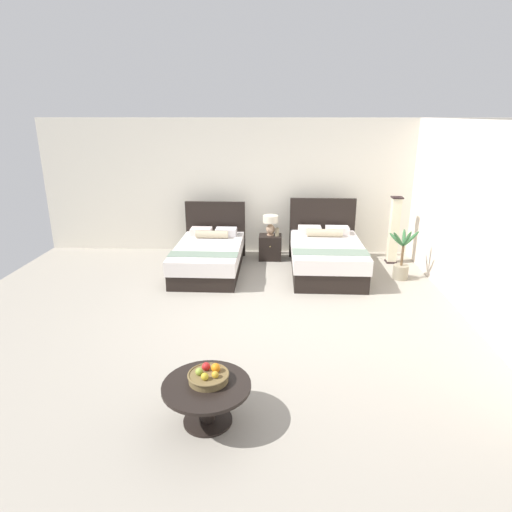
{
  "coord_description": "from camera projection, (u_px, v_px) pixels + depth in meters",
  "views": [
    {
      "loc": [
        0.17,
        -5.83,
        2.88
      ],
      "look_at": [
        -0.14,
        0.57,
        0.77
      ],
      "focal_mm": 30.49,
      "sensor_mm": 36.0,
      "label": 1
    }
  ],
  "objects": [
    {
      "name": "floor_lamp_corner",
      "position": [
        394.0,
        230.0,
        8.63
      ],
      "size": [
        0.21,
        0.21,
        1.34
      ],
      "color": "black",
      "rests_on": "ground"
    },
    {
      "name": "wall_side_right",
      "position": [
        476.0,
        222.0,
        6.24
      ],
      "size": [
        0.12,
        5.91,
        2.8
      ],
      "primitive_type": "cube",
      "color": "silver",
      "rests_on": "ground"
    },
    {
      "name": "potted_palm",
      "position": [
        401.0,
        263.0,
        7.86
      ],
      "size": [
        0.55,
        0.5,
        0.98
      ],
      "color": "gray",
      "rests_on": "ground"
    },
    {
      "name": "table_lamp",
      "position": [
        271.0,
        223.0,
        8.82
      ],
      "size": [
        0.31,
        0.31,
        0.41
      ],
      "color": "tan",
      "rests_on": "nightstand"
    },
    {
      "name": "nightstand",
      "position": [
        270.0,
        247.0,
        8.96
      ],
      "size": [
        0.46,
        0.41,
        0.51
      ],
      "color": "black",
      "rests_on": "ground"
    },
    {
      "name": "wall_back",
      "position": [
        269.0,
        187.0,
        9.19
      ],
      "size": [
        9.68,
        0.12,
        2.8
      ],
      "primitive_type": "cube",
      "color": "silver",
      "rests_on": "ground"
    },
    {
      "name": "vase",
      "position": [
        277.0,
        232.0,
        8.81
      ],
      "size": [
        0.08,
        0.08,
        0.17
      ],
      "color": "gray",
      "rests_on": "nightstand"
    },
    {
      "name": "coffee_table",
      "position": [
        207.0,
        395.0,
        4.18
      ],
      "size": [
        0.86,
        0.86,
        0.42
      ],
      "color": "black",
      "rests_on": "ground"
    },
    {
      "name": "fruit_bowl",
      "position": [
        208.0,
        376.0,
        4.18
      ],
      "size": [
        0.4,
        0.4,
        0.16
      ],
      "color": "brown",
      "rests_on": "coffee_table"
    },
    {
      "name": "bed_near_corner",
      "position": [
        326.0,
        256.0,
        8.17
      ],
      "size": [
        1.33,
        2.04,
        1.25
      ],
      "color": "black",
      "rests_on": "ground"
    },
    {
      "name": "ground_plane",
      "position": [
        264.0,
        318.0,
        6.44
      ],
      "size": [
        9.68,
        10.31,
        0.02
      ],
      "primitive_type": "cube",
      "color": "#A1998C"
    },
    {
      "name": "bed_near_window",
      "position": [
        209.0,
        256.0,
        8.29
      ],
      "size": [
        1.24,
        2.09,
        1.16
      ],
      "color": "black",
      "rests_on": "ground"
    }
  ]
}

